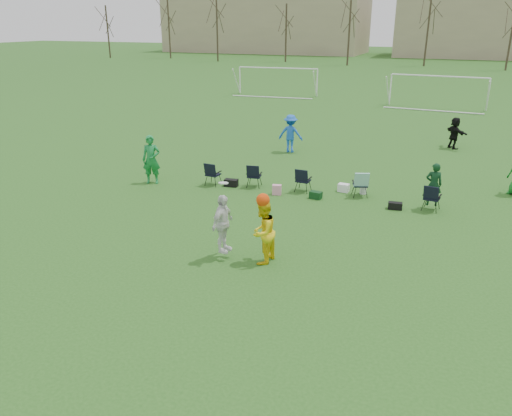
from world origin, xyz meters
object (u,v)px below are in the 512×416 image
at_px(fielder_blue, 291,134).
at_px(goal_left, 278,73).
at_px(center_contest, 248,228).
at_px(fielder_green_near, 151,160).
at_px(fielder_black, 454,133).
at_px(goal_mid, 439,83).

bearing_deg(fielder_blue, goal_left, -72.10).
relative_size(fielder_blue, center_contest, 0.83).
bearing_deg(fielder_green_near, center_contest, -59.23).
bearing_deg(fielder_black, fielder_blue, 79.26).
relative_size(fielder_black, center_contest, 0.71).
distance_m(center_contest, goal_left, 34.07).
relative_size(fielder_green_near, fielder_black, 1.22).
distance_m(fielder_green_near, center_contest, 8.39).
height_order(fielder_green_near, center_contest, center_contest).
bearing_deg(fielder_black, goal_left, 6.78).
bearing_deg(goal_mid, fielder_blue, -105.05).
bearing_deg(center_contest, goal_left, 108.26).
xyz_separation_m(fielder_green_near, center_contest, (6.56, -5.22, -0.01)).
relative_size(center_contest, goal_left, 0.32).
height_order(fielder_black, center_contest, center_contest).
height_order(goal_left, goal_mid, same).
bearing_deg(fielder_blue, goal_mid, -112.60).
relative_size(center_contest, goal_mid, 0.32).
bearing_deg(goal_left, fielder_blue, -73.54).
bearing_deg(center_contest, fielder_black, 73.11).
relative_size(fielder_blue, goal_left, 0.26).
bearing_deg(center_contest, fielder_blue, 102.90).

